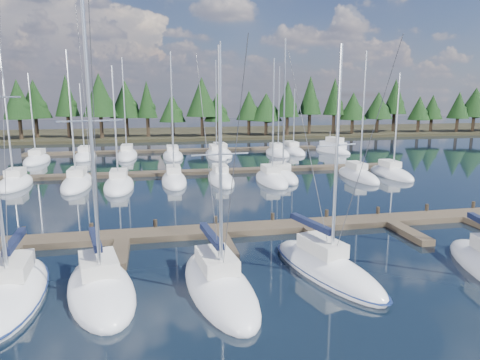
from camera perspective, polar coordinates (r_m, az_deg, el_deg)
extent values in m
plane|color=black|center=(39.75, -5.59, -1.76)|extent=(260.00, 260.00, 0.00)
cube|color=#2B2818|center=(98.99, -9.32, 6.12)|extent=(220.00, 30.00, 0.60)
cube|color=#4D4130|center=(28.21, -2.97, -6.75)|extent=(44.00, 2.00, 0.40)
cube|color=#4D4130|center=(26.35, -29.01, -9.53)|extent=(0.90, 4.00, 0.40)
cube|color=#4D4130|center=(25.18, -15.71, -9.44)|extent=(0.90, 4.00, 0.40)
cube|color=#4D4130|center=(25.41, -1.94, -8.81)|extent=(0.90, 4.00, 0.40)
cube|color=#4D4130|center=(27.00, 10.83, -7.78)|extent=(0.90, 4.00, 0.40)
cube|color=#4D4130|center=(29.74, 21.66, -6.60)|extent=(0.90, 4.00, 0.40)
cylinder|color=#31271B|center=(29.91, -26.82, -6.44)|extent=(0.26, 0.26, 0.90)
cylinder|color=#31271B|center=(29.09, -19.16, -6.31)|extent=(0.26, 0.26, 0.90)
cylinder|color=#31271B|center=(28.81, -11.22, -6.05)|extent=(0.26, 0.26, 0.90)
cylinder|color=#31271B|center=(29.08, -3.28, -5.69)|extent=(0.26, 0.26, 0.90)
cylinder|color=#31271B|center=(29.89, 4.36, -5.23)|extent=(0.26, 0.26, 0.90)
cylinder|color=#31271B|center=(31.19, 11.47, -4.72)|extent=(0.26, 0.26, 0.90)
cylinder|color=#31271B|center=(32.93, 17.91, -4.20)|extent=(0.26, 0.26, 0.90)
cylinder|color=#31271B|center=(35.05, 23.63, -3.68)|extent=(0.26, 0.26, 0.90)
cylinder|color=#31271B|center=(37.47, 28.65, -3.21)|extent=(0.26, 0.26, 0.90)
cube|color=#4D4130|center=(49.47, -6.83, 1.03)|extent=(50.00, 1.80, 0.40)
cube|color=#4D4130|center=(69.20, -8.25, 3.91)|extent=(46.00, 1.80, 0.40)
ellipsoid|color=white|center=(22.16, -28.08, -13.44)|extent=(3.22, 8.16, 1.90)
cube|color=silver|center=(22.08, -28.15, -10.18)|extent=(1.65, 2.65, 0.70)
cylinder|color=silver|center=(22.72, -27.81, -7.55)|extent=(0.35, 3.52, 0.12)
cube|color=black|center=(22.68, -27.84, -7.19)|extent=(0.57, 3.37, 0.30)
cylinder|color=#3F3F44|center=(22.04, -29.02, 7.43)|extent=(0.31, 4.26, 14.57)
ellipsoid|color=#0E1C47|center=(22.14, -28.10, -13.28)|extent=(3.35, 8.48, 0.18)
ellipsoid|color=white|center=(21.03, -18.04, -13.97)|extent=(4.37, 7.91, 1.90)
cube|color=silver|center=(20.90, -18.35, -10.57)|extent=(2.05, 2.67, 0.70)
cylinder|color=silver|center=(18.81, -19.24, 5.55)|extent=(0.19, 0.19, 12.50)
cylinder|color=silver|center=(21.49, -18.70, -7.86)|extent=(0.80, 3.24, 0.12)
cube|color=black|center=(21.44, -18.73, -7.48)|extent=(0.99, 3.14, 0.30)
cylinder|color=silver|center=(18.77, -19.36, 7.44)|extent=(2.56, 0.61, 0.07)
cylinder|color=#3F3F44|center=(17.23, -18.78, 4.60)|extent=(0.70, 3.18, 12.80)
cylinder|color=#3F3F44|center=(20.79, -19.65, 5.59)|extent=(0.85, 3.91, 12.81)
ellipsoid|color=white|center=(20.39, -2.80, -14.22)|extent=(3.66, 8.65, 1.90)
cube|color=silver|center=(20.28, -3.15, -10.66)|extent=(1.80, 2.84, 0.70)
cylinder|color=silver|center=(18.25, -2.63, 1.90)|extent=(0.18, 0.18, 9.90)
cylinder|color=silver|center=(20.94, -3.88, -7.77)|extent=(0.52, 3.69, 0.12)
cube|color=black|center=(20.89, -3.88, -7.38)|extent=(0.73, 3.55, 0.30)
cylinder|color=silver|center=(18.17, -2.64, 3.44)|extent=(2.48, 0.34, 0.07)
cylinder|color=#3F3F44|center=(16.57, -0.98, 0.42)|extent=(0.43, 3.62, 10.21)
cylinder|color=#3F3F44|center=(20.40, -4.27, 2.45)|extent=(0.52, 4.46, 10.22)
ellipsoid|color=white|center=(22.65, 11.42, -11.74)|extent=(4.44, 8.67, 1.90)
cube|color=silver|center=(22.53, 10.89, -8.58)|extent=(1.96, 2.92, 0.70)
cylinder|color=silver|center=(20.75, 12.75, 3.16)|extent=(0.20, 0.20, 10.19)
cylinder|color=silver|center=(23.05, 9.46, -6.10)|extent=(1.04, 3.58, 0.12)
cube|color=black|center=(23.00, 9.47, -5.75)|extent=(1.22, 3.47, 0.30)
cylinder|color=silver|center=(20.69, 12.81, 4.56)|extent=(2.14, 0.62, 0.07)
cylinder|color=#3F3F44|center=(19.43, 16.03, 2.02)|extent=(0.93, 3.50, 10.50)
cylinder|color=#3F3F44|center=(22.52, 9.22, 3.53)|extent=(1.14, 4.31, 10.50)
ellipsoid|color=#0E1C47|center=(22.63, 11.43, -11.58)|extent=(4.62, 9.02, 0.18)
ellipsoid|color=white|center=(48.12, -27.77, -0.55)|extent=(2.77, 7.39, 1.90)
cube|color=silver|center=(48.26, -27.78, 0.93)|extent=(1.52, 2.36, 0.70)
cylinder|color=silver|center=(46.97, -28.77, 8.75)|extent=(0.16, 0.16, 13.95)
ellipsoid|color=white|center=(45.79, -20.88, -0.53)|extent=(2.76, 9.17, 1.90)
cube|color=silver|center=(46.02, -20.90, 1.05)|extent=(1.52, 2.93, 0.70)
cylinder|color=silver|center=(44.53, -21.60, 8.08)|extent=(0.16, 0.16, 12.10)
ellipsoid|color=white|center=(43.48, -15.84, -0.80)|extent=(2.82, 8.45, 1.90)
cube|color=silver|center=(43.67, -15.88, 0.85)|extent=(1.55, 2.70, 0.70)
cylinder|color=silver|center=(42.24, -16.32, 7.26)|extent=(0.16, 0.16, 10.59)
ellipsoid|color=white|center=(44.73, -8.79, -0.17)|extent=(2.52, 8.18, 1.90)
cube|color=silver|center=(44.91, -8.86, 1.43)|extent=(1.38, 2.62, 0.70)
cylinder|color=silver|center=(43.49, -9.03, 8.62)|extent=(0.16, 0.16, 12.04)
ellipsoid|color=white|center=(45.00, -2.57, 0.02)|extent=(2.46, 8.49, 1.90)
cube|color=silver|center=(45.19, -2.67, 1.61)|extent=(1.35, 2.72, 0.70)
cylinder|color=silver|center=(43.74, -2.57, 9.47)|extent=(0.16, 0.16, 13.11)
ellipsoid|color=white|center=(44.64, 4.19, -0.09)|extent=(2.69, 7.99, 1.90)
cube|color=silver|center=(44.80, 4.07, 1.51)|extent=(1.48, 2.56, 0.70)
cylinder|color=silver|center=(43.44, 4.46, 8.35)|extent=(0.16, 0.16, 11.46)
ellipsoid|color=white|center=(46.42, 5.59, 0.32)|extent=(2.81, 7.41, 1.90)
cube|color=silver|center=(46.55, 5.48, 1.86)|extent=(1.55, 2.37, 0.70)
cylinder|color=silver|center=(45.24, 5.91, 9.78)|extent=(0.16, 0.16, 13.58)
ellipsoid|color=white|center=(48.39, 15.43, 0.41)|extent=(2.43, 8.43, 1.90)
cube|color=silver|center=(48.56, 15.28, 1.90)|extent=(1.34, 2.70, 0.70)
cylinder|color=silver|center=(47.24, 16.11, 8.71)|extent=(0.16, 0.16, 12.35)
ellipsoid|color=white|center=(50.84, 19.49, 0.68)|extent=(2.60, 7.99, 1.90)
cube|color=silver|center=(50.99, 19.35, 2.09)|extent=(1.43, 2.56, 0.70)
cylinder|color=silver|center=(49.82, 20.17, 7.36)|extent=(0.16, 0.16, 10.23)
ellipsoid|color=white|center=(64.10, -25.43, 2.31)|extent=(2.89, 8.47, 1.90)
cube|color=silver|center=(64.35, -25.44, 3.42)|extent=(1.59, 2.71, 0.70)
cylinder|color=silver|center=(63.14, -26.00, 7.82)|extent=(0.16, 0.16, 10.72)
ellipsoid|color=white|center=(65.29, -19.93, 2.87)|extent=(2.92, 8.21, 1.90)
cube|color=silver|center=(65.55, -19.95, 3.96)|extent=(1.61, 2.63, 0.70)
cylinder|color=silver|center=(64.38, -20.32, 7.74)|extent=(0.16, 0.16, 9.48)
ellipsoid|color=white|center=(65.11, -14.81, 3.15)|extent=(2.89, 11.07, 1.90)
cube|color=silver|center=(65.51, -14.84, 4.26)|extent=(1.59, 3.54, 0.70)
cylinder|color=silver|center=(63.98, -15.17, 9.64)|extent=(0.16, 0.16, 13.07)
ellipsoid|color=white|center=(62.83, -8.94, 3.11)|extent=(2.88, 8.55, 1.90)
cube|color=silver|center=(63.10, -9.00, 4.24)|extent=(1.58, 2.73, 0.70)
cylinder|color=silver|center=(61.83, -9.11, 9.10)|extent=(0.16, 0.16, 11.47)
ellipsoid|color=white|center=(63.18, -3.19, 3.27)|extent=(2.90, 10.05, 1.90)
cube|color=silver|center=(63.52, -3.27, 4.40)|extent=(1.59, 3.22, 0.70)
cylinder|color=silver|center=(62.09, -3.20, 9.82)|extent=(0.16, 0.16, 12.74)
ellipsoid|color=white|center=(65.43, -2.58, 3.55)|extent=(2.99, 11.09, 1.90)
cube|color=silver|center=(65.82, -2.66, 4.65)|extent=(1.64, 3.55, 0.70)
cylinder|color=silver|center=(64.35, -2.55, 8.85)|extent=(0.16, 0.16, 10.43)
ellipsoid|color=white|center=(65.38, 5.00, 3.52)|extent=(2.99, 7.69, 1.90)
cube|color=silver|center=(65.60, 4.92, 4.60)|extent=(1.64, 2.46, 0.70)
cylinder|color=silver|center=(64.45, 5.21, 9.53)|extent=(0.16, 0.16, 12.04)
ellipsoid|color=white|center=(68.14, 6.99, 3.79)|extent=(2.75, 9.32, 1.90)
cube|color=silver|center=(68.44, 6.89, 4.84)|extent=(1.51, 2.98, 0.70)
cylinder|color=silver|center=(67.23, 7.23, 8.21)|extent=(0.16, 0.16, 8.88)
ellipsoid|color=white|center=(69.64, 12.24, 3.74)|extent=(4.61, 8.30, 1.58)
cube|color=white|center=(69.52, 12.28, 4.58)|extent=(3.04, 4.70, 1.05)
cube|color=silver|center=(69.12, 12.51, 5.27)|extent=(2.12, 3.04, 0.79)
cylinder|color=silver|center=(69.99, 11.92, 5.80)|extent=(0.10, 0.10, 1.40)
cylinder|color=black|center=(92.31, -27.21, 6.06)|extent=(0.70, 0.70, 3.84)
cone|color=black|center=(92.09, -27.53, 9.55)|extent=(5.71, 5.71, 7.47)
ellipsoid|color=black|center=(91.99, -27.13, 8.52)|extent=(3.43, 3.43, 3.43)
cylinder|color=black|center=(94.80, -25.47, 6.31)|extent=(0.70, 0.70, 3.85)
cone|color=black|center=(94.59, -25.77, 9.73)|extent=(6.28, 6.28, 7.49)
ellipsoid|color=black|center=(94.50, -25.38, 8.72)|extent=(3.77, 3.77, 3.77)
cylinder|color=black|center=(92.70, -21.87, 6.61)|extent=(0.70, 0.70, 4.16)
cone|color=black|center=(92.49, -22.15, 10.39)|extent=(4.66, 4.66, 8.10)
ellipsoid|color=black|center=(92.43, -21.76, 9.27)|extent=(2.80, 2.80, 2.80)
cylinder|color=black|center=(88.08, -17.98, 6.69)|extent=(0.70, 0.70, 4.24)
cone|color=black|center=(87.87, -18.23, 10.75)|extent=(6.56, 6.56, 8.25)
ellipsoid|color=black|center=(87.83, -17.83, 9.54)|extent=(3.94, 3.94, 3.94)
cylinder|color=black|center=(91.29, -14.86, 6.87)|extent=(0.70, 0.70, 3.81)
cone|color=black|center=(91.07, -15.04, 10.38)|extent=(6.62, 6.62, 7.41)
ellipsoid|color=black|center=(91.08, -14.67, 9.34)|extent=(3.97, 3.97, 3.97)
cylinder|color=black|center=(89.68, -12.17, 6.91)|extent=(0.70, 0.70, 3.79)
cone|color=black|center=(89.45, -12.32, 10.47)|extent=(4.06, 4.06, 7.36)
ellipsoid|color=black|center=(89.48, -11.95, 9.40)|extent=(2.44, 2.44, 2.44)
cylinder|color=black|center=(89.76, -8.95, 6.75)|extent=(0.70, 0.70, 2.92)
cone|color=black|center=(89.53, -9.03, 9.49)|extent=(5.45, 5.45, 5.67)
ellipsoid|color=black|center=(89.60, -8.68, 8.67)|extent=(3.27, 3.27, 3.27)
cylinder|color=black|center=(88.82, -5.04, 7.15)|extent=(0.70, 0.70, 4.04)
cone|color=black|center=(88.60, -5.11, 10.99)|extent=(6.53, 6.53, 7.85)
ellipsoid|color=black|center=(88.68, -4.77, 9.84)|extent=(3.92, 3.92, 3.92)
cylinder|color=black|center=(89.57, -3.05, 6.88)|extent=(0.70, 0.70, 2.97)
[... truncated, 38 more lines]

